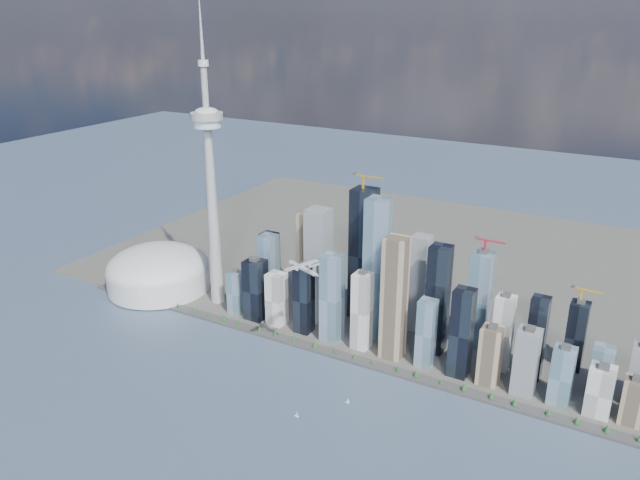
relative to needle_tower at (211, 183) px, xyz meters
The scene contains 10 objects.
ground 491.65m from the needle_tower, 45.94° to the right, with size 4000.00×4000.00×0.00m, color #394D63.
seawall 385.07m from the needle_tower, 11.31° to the right, with size 1100.00×22.00×4.00m, color #383838.
land 544.99m from the needle_tower, 52.43° to the left, with size 1400.00×900.00×3.00m, color #4C4C47.
shoreline_trees 380.99m from the needle_tower, 11.31° to the right, with size 960.53×7.20×8.80m.
skyscraper_cluster 391.94m from the needle_tower, ahead, with size 736.00×142.00×264.75m.
needle_tower is the anchor object (origin of this frame).
dome_stadium 241.40m from the needle_tower, behind, with size 200.00×200.00×86.00m.
airplane 305.16m from the needle_tower, 25.94° to the right, with size 66.94×59.94×16.89m.
sailboat_west 454.66m from the needle_tower, 35.89° to the right, with size 7.73×3.05×10.68m.
sailboat_east 462.26m from the needle_tower, 24.57° to the right, with size 7.06×2.10×9.81m.
Camera 1 is at (398.55, -530.50, 532.90)m, focal length 35.00 mm.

